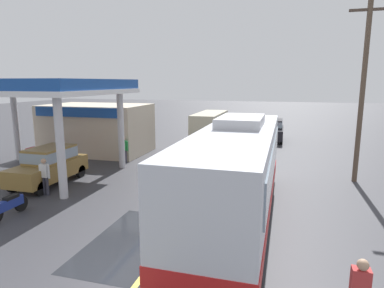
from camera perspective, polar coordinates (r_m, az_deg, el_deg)
The scene contains 12 objects.
ground at distance 27.90m, azimuth 8.56°, elevation 0.27°, with size 120.00×120.00×0.00m, color #38383D.
lane_divider_stripe at distance 23.04m, azimuth 6.98°, elevation -1.88°, with size 0.16×50.00×0.01m, color #D8CC4C.
wet_puddle_patch at distance 11.10m, azimuth -10.14°, elevation -16.10°, with size 2.51×4.57×0.01m, color #26282D.
coach_bus_main at distance 12.04m, azimuth 7.58°, elevation -5.10°, with size 2.60×11.04×3.69m.
gas_station_roadside at distance 22.69m, azimuth -18.72°, elevation 4.16°, with size 9.10×11.95×5.10m.
car_at_pump at distance 17.73m, azimuth -23.36°, elevation -3.13°, with size 1.70×4.20×1.82m.
minibus_opposing_lane at distance 27.74m, azimuth 3.07°, elevation 3.39°, with size 2.04×6.13×2.44m.
motorcycle_parked_forecourt at distance 14.27m, azimuth -28.98°, elevation -9.22°, with size 0.55×1.80×0.92m.
pedestrian_near_pump at distance 16.08m, azimuth -24.02°, elevation -4.84°, with size 0.55×0.22×1.66m.
pedestrian_by_shop at distance 20.87m, azimuth -11.61°, elevation -0.72°, with size 0.55×0.22×1.66m.
car_trailing_behind_bus at distance 29.09m, azimuth 13.75°, elevation 2.53°, with size 1.70×4.20×1.82m.
utility_pole_roadside at distance 18.16m, azimuth 27.29°, elevation 8.36°, with size 1.80×0.24×8.85m.
Camera 1 is at (3.35, -7.25, 4.97)m, focal length 31.01 mm.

